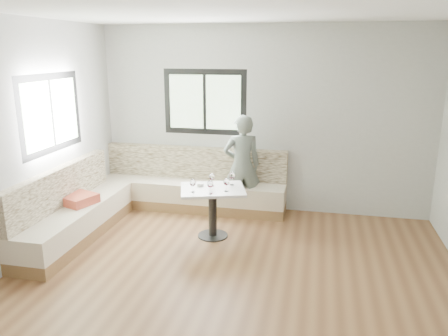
# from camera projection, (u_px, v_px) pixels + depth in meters

# --- Properties ---
(room) EXTENTS (5.01, 5.01, 2.81)m
(room) POSITION_uv_depth(u_px,v_px,m) (223.00, 156.00, 4.31)
(room) COLOR brown
(room) RESTS_ON ground
(banquette) EXTENTS (2.90, 2.80, 0.95)m
(banquette) POSITION_uv_depth(u_px,v_px,m) (145.00, 198.00, 6.37)
(banquette) COLOR brown
(banquette) RESTS_ON ground
(table) EXTENTS (0.98, 0.86, 0.68)m
(table) POSITION_uv_depth(u_px,v_px,m) (213.00, 200.00, 5.75)
(table) COLOR black
(table) RESTS_ON ground
(person) EXTENTS (0.65, 0.54, 1.52)m
(person) POSITION_uv_depth(u_px,v_px,m) (242.00, 166.00, 6.48)
(person) COLOR slate
(person) RESTS_ON ground
(olive_ramekin) EXTENTS (0.09, 0.09, 0.04)m
(olive_ramekin) POSITION_uv_depth(u_px,v_px,m) (200.00, 184.00, 5.80)
(olive_ramekin) COLOR white
(olive_ramekin) RESTS_ON table
(wine_glass_a) EXTENTS (0.08, 0.08, 0.17)m
(wine_glass_a) POSITION_uv_depth(u_px,v_px,m) (193.00, 183.00, 5.52)
(wine_glass_a) COLOR white
(wine_glass_a) RESTS_ON table
(wine_glass_b) EXTENTS (0.08, 0.08, 0.17)m
(wine_glass_b) POSITION_uv_depth(u_px,v_px,m) (210.00, 184.00, 5.46)
(wine_glass_b) COLOR white
(wine_glass_b) RESTS_ON table
(wine_glass_c) EXTENTS (0.08, 0.08, 0.17)m
(wine_glass_c) POSITION_uv_depth(u_px,v_px,m) (226.00, 182.00, 5.55)
(wine_glass_c) COLOR white
(wine_glass_c) RESTS_ON table
(wine_glass_d) EXTENTS (0.08, 0.08, 0.17)m
(wine_glass_d) POSITION_uv_depth(u_px,v_px,m) (212.00, 177.00, 5.76)
(wine_glass_d) COLOR white
(wine_glass_d) RESTS_ON table
(wine_glass_e) EXTENTS (0.08, 0.08, 0.17)m
(wine_glass_e) POSITION_uv_depth(u_px,v_px,m) (232.00, 176.00, 5.81)
(wine_glass_e) COLOR white
(wine_glass_e) RESTS_ON table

